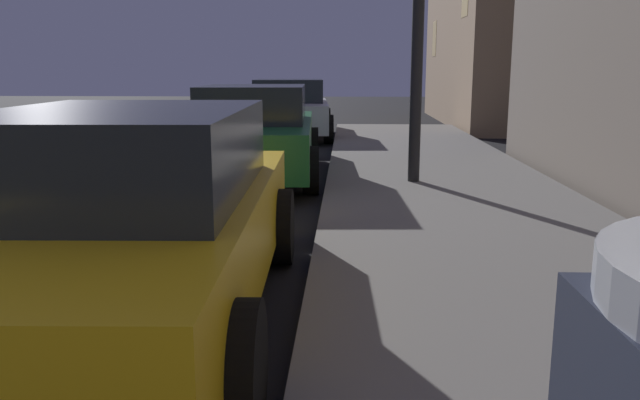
{
  "coord_description": "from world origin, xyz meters",
  "views": [
    {
      "loc": [
        4.29,
        -0.17,
        1.68
      ],
      "look_at": [
        4.18,
        2.43,
        1.14
      ],
      "focal_mm": 35.93,
      "sensor_mm": 36.0,
      "label": 1
    }
  ],
  "objects": [
    {
      "name": "car_yellow_cab",
      "position": [
        2.85,
        3.84,
        0.72
      ],
      "size": [
        2.14,
        4.43,
        1.43
      ],
      "color": "gold",
      "rests_on": "ground"
    },
    {
      "name": "car_green",
      "position": [
        2.85,
        9.74,
        0.7
      ],
      "size": [
        2.15,
        4.63,
        1.43
      ],
      "color": "#19592D",
      "rests_on": "ground"
    },
    {
      "name": "car_silver",
      "position": [
        2.85,
        15.67,
        0.7
      ],
      "size": [
        2.27,
        4.19,
        1.43
      ],
      "color": "#B7B7BF",
      "rests_on": "ground"
    }
  ]
}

